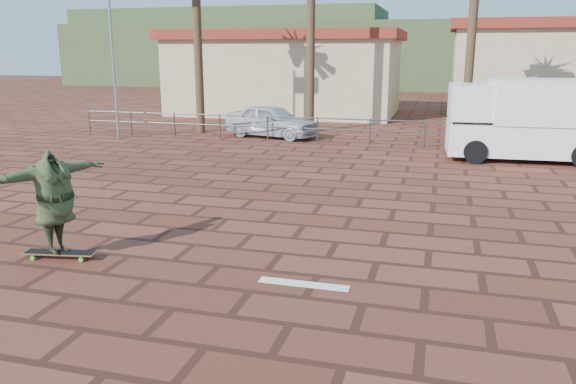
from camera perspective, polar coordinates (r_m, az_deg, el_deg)
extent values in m
plane|color=brown|center=(9.90, -0.70, -6.24)|extent=(120.00, 120.00, 0.00)
cube|color=white|center=(8.66, 1.60, -9.32)|extent=(1.40, 0.22, 0.01)
cylinder|color=#47494F|center=(25.66, -19.52, 6.76)|extent=(0.06, 0.06, 1.00)
cylinder|color=#47494F|center=(24.58, -15.65, 6.76)|extent=(0.06, 0.06, 1.00)
cylinder|color=#47494F|center=(23.62, -11.45, 6.72)|extent=(0.06, 0.06, 1.00)
cylinder|color=#47494F|center=(22.79, -6.92, 6.63)|extent=(0.06, 0.06, 1.00)
cylinder|color=#47494F|center=(22.12, -2.08, 6.50)|extent=(0.06, 0.06, 1.00)
cylinder|color=#47494F|center=(21.61, 3.01, 6.30)|extent=(0.06, 0.06, 1.00)
cylinder|color=#47494F|center=(21.28, 8.31, 6.05)|extent=(0.06, 0.06, 1.00)
cylinder|color=#47494F|center=(21.13, 13.72, 5.74)|extent=(0.06, 0.06, 1.00)
cylinder|color=#47494F|center=(21.17, 19.15, 5.38)|extent=(0.06, 0.06, 1.00)
cylinder|color=#47494F|center=(21.40, 24.51, 4.97)|extent=(0.06, 0.06, 1.00)
cylinder|color=#47494F|center=(21.22, 8.35, 7.25)|extent=(24.00, 0.05, 0.05)
cylinder|color=#47494F|center=(21.27, 8.31, 6.19)|extent=(24.00, 0.05, 0.05)
cylinder|color=gray|center=(23.56, -17.51, 14.88)|extent=(0.10, 0.10, 8.00)
cylinder|color=brown|center=(24.57, -9.12, 14.12)|extent=(0.36, 0.36, 7.00)
cylinder|color=brown|center=(24.56, 2.33, 15.68)|extent=(0.36, 0.36, 8.20)
cylinder|color=brown|center=(24.43, 18.01, 13.03)|extent=(0.36, 0.36, 6.50)
cube|color=beige|center=(32.11, -0.15, 11.59)|extent=(12.00, 7.00, 4.00)
cube|color=maroon|center=(32.09, -0.15, 15.60)|extent=(12.60, 7.60, 0.50)
cube|color=beige|center=(33.38, 25.18, 10.80)|extent=(10.00, 6.00, 4.50)
cube|color=maroon|center=(33.38, 25.64, 15.07)|extent=(10.60, 6.60, 0.50)
cube|color=#384C28|center=(58.97, 13.22, 13.38)|extent=(70.00, 18.00, 6.00)
cube|color=#384C28|center=(69.41, -5.56, 14.57)|extent=(35.00, 14.00, 8.00)
cube|color=olive|center=(10.38, -22.17, -5.72)|extent=(1.26, 0.48, 0.02)
cube|color=black|center=(10.38, -22.17, -5.66)|extent=(1.21, 0.45, 0.00)
cube|color=silver|center=(10.59, -24.21, -5.73)|extent=(0.10, 0.21, 0.03)
cube|color=silver|center=(10.21, -20.01, -6.06)|extent=(0.10, 0.21, 0.03)
cylinder|color=green|center=(10.51, -24.51, -6.12)|extent=(0.08, 0.05, 0.08)
cylinder|color=green|center=(10.71, -23.87, -5.69)|extent=(0.08, 0.05, 0.08)
cylinder|color=green|center=(10.11, -20.29, -6.47)|extent=(0.08, 0.05, 0.08)
cylinder|color=green|center=(10.32, -19.71, -6.01)|extent=(0.08, 0.05, 0.08)
imported|color=#374324|center=(10.13, -22.63, -0.96)|extent=(1.28, 2.23, 1.76)
cube|color=white|center=(19.73, 23.11, 5.00)|extent=(5.07, 2.26, 1.01)
cube|color=white|center=(19.73, 25.31, 8.29)|extent=(3.78, 2.29, 1.38)
cube|color=white|center=(19.36, 18.30, 8.70)|extent=(1.57, 2.10, 1.11)
cube|color=black|center=(19.35, 16.43, 7.60)|extent=(0.13, 1.57, 0.60)
cylinder|color=black|center=(18.60, 18.50, 3.90)|extent=(0.75, 0.29, 0.74)
cylinder|color=black|center=(20.50, 17.99, 4.83)|extent=(0.75, 0.29, 0.74)
cylinder|color=black|center=(21.03, 26.53, 4.25)|extent=(0.75, 0.29, 0.74)
imported|color=silver|center=(23.09, -1.68, 7.24)|extent=(4.18, 2.50, 1.33)
imported|color=white|center=(25.74, 22.44, 7.29)|extent=(5.16, 1.94, 1.68)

